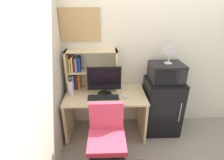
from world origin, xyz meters
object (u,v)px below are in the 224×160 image
(monitor, at_px, (104,80))
(desk_fan, at_px, (170,54))
(mini_fridge, at_px, (162,106))
(wall_corkboard, at_px, (80,25))
(hutch_bookshelf, at_px, (84,69))
(computer_mouse, at_px, (126,97))
(desk_chair, at_px, (107,142))
(water_bottle, at_px, (71,88))
(microwave, at_px, (166,72))
(keyboard, at_px, (103,98))

(monitor, distance_m, desk_fan, 1.02)
(mini_fridge, height_order, wall_corkboard, wall_corkboard)
(hutch_bookshelf, xyz_separation_m, computer_mouse, (0.62, -0.33, -0.31))
(monitor, height_order, desk_fan, desk_fan)
(hutch_bookshelf, xyz_separation_m, wall_corkboard, (-0.03, 0.10, 0.65))
(desk_fan, distance_m, desk_chair, 1.50)
(desk_fan, relative_size, desk_chair, 0.30)
(monitor, distance_m, desk_chair, 0.86)
(desk_chair, height_order, wall_corkboard, wall_corkboard)
(mini_fridge, distance_m, desk_chair, 1.15)
(hutch_bookshelf, distance_m, computer_mouse, 0.77)
(water_bottle, relative_size, desk_fan, 0.95)
(desk_fan, height_order, wall_corkboard, wall_corkboard)
(microwave, relative_size, desk_chair, 0.56)
(mini_fridge, relative_size, desk_fan, 3.52)
(water_bottle, relative_size, desk_chair, 0.28)
(computer_mouse, distance_m, desk_fan, 0.88)
(monitor, bearing_deg, microwave, 4.30)
(microwave, relative_size, desk_fan, 1.87)
(water_bottle, bearing_deg, computer_mouse, -8.36)
(computer_mouse, distance_m, microwave, 0.71)
(monitor, xyz_separation_m, keyboard, (-0.02, -0.12, -0.22))
(wall_corkboard, bearing_deg, computer_mouse, -33.62)
(hutch_bookshelf, relative_size, monitor, 1.57)
(monitor, height_order, mini_fridge, monitor)
(hutch_bookshelf, xyz_separation_m, mini_fridge, (1.24, -0.15, -0.60))
(microwave, distance_m, desk_chair, 1.33)
(desk_chair, bearing_deg, computer_mouse, 60.88)
(hutch_bookshelf, xyz_separation_m, water_bottle, (-0.19, -0.21, -0.22))
(hutch_bookshelf, bearing_deg, computer_mouse, -28.36)
(hutch_bookshelf, relative_size, computer_mouse, 8.48)
(computer_mouse, height_order, wall_corkboard, wall_corkboard)
(hutch_bookshelf, relative_size, microwave, 1.63)
(monitor, bearing_deg, desk_fan, 3.92)
(monitor, xyz_separation_m, desk_chair, (0.02, -0.63, -0.58))
(mini_fridge, xyz_separation_m, wall_corkboard, (-1.27, 0.25, 1.25))
(computer_mouse, xyz_separation_m, desk_chair, (-0.29, -0.52, -0.37))
(mini_fridge, relative_size, wall_corkboard, 1.55)
(desk_chair, bearing_deg, hutch_bookshelf, 111.31)
(monitor, distance_m, water_bottle, 0.51)
(mini_fridge, relative_size, desk_chair, 1.05)
(water_bottle, distance_m, mini_fridge, 1.48)
(mini_fridge, bearing_deg, keyboard, -169.12)
(keyboard, height_order, desk_fan, desk_fan)
(wall_corkboard, bearing_deg, microwave, -11.06)
(water_bottle, relative_size, mini_fridge, 0.27)
(monitor, xyz_separation_m, microwave, (0.93, 0.07, 0.09))
(monitor, xyz_separation_m, computer_mouse, (0.31, -0.11, -0.22))
(microwave, bearing_deg, desk_fan, -22.45)
(computer_mouse, distance_m, wall_corkboard, 1.24)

